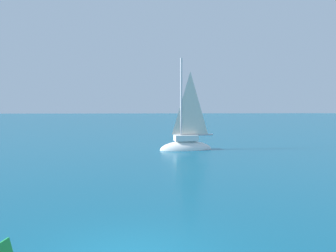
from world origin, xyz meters
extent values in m
ellipsoid|color=white|center=(2.68, 17.99, 0.00)|extent=(3.85, 1.83, 1.27)
cube|color=white|center=(2.68, 17.99, 0.84)|extent=(1.74, 1.13, 0.42)
cylinder|color=#B7B7BC|center=(2.34, 17.93, 3.52)|extent=(0.14, 0.14, 5.78)
cylinder|color=#B2B2B7|center=(3.48, 18.11, 1.04)|extent=(2.30, 0.47, 0.11)
pyramid|color=silver|center=(2.98, 18.03, 3.29)|extent=(1.84, 0.36, 4.39)
camera|label=1|loc=(0.71, -8.07, 3.65)|focal=39.92mm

